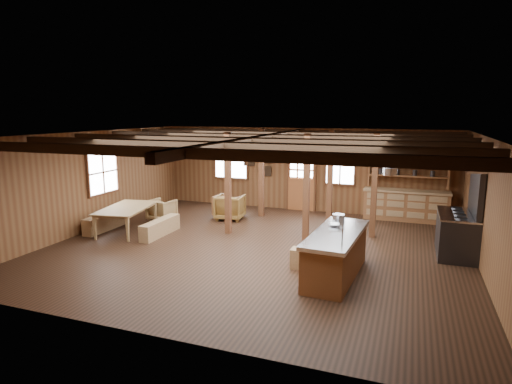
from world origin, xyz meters
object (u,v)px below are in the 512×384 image
armchair_a (230,207)px  dining_table (128,219)px  armchair_b (229,206)px  commercial_range (460,228)px  kitchen_island (336,254)px  armchair_c (162,210)px

armchair_a → dining_table: bearing=39.8°
dining_table → armchair_b: (1.96, 2.55, 0.01)m
commercial_range → dining_table: (-8.54, -1.00, -0.32)m
kitchen_island → armchair_b: bearing=140.5°
kitchen_island → armchair_b: size_ratio=3.21×
armchair_b → armchair_c: size_ratio=1.09×
commercial_range → armchair_a: bearing=168.6°
dining_table → kitchen_island: bearing=-112.9°
armchair_a → armchair_c: bearing=15.5°
commercial_range → armchair_b: 6.77m
kitchen_island → commercial_range: bearing=46.8°
kitchen_island → armchair_a: 5.34m
dining_table → armchair_c: (0.17, 1.46, -0.02)m
commercial_range → dining_table: bearing=-173.3°
kitchen_island → commercial_range: commercial_range is taller
commercial_range → armchair_c: 8.40m
commercial_range → armchair_c: size_ratio=2.91×
commercial_range → armchair_a: 6.55m
kitchen_island → armchair_a: bearing=141.3°
kitchen_island → dining_table: size_ratio=1.27×
dining_table → armchair_c: dining_table is taller
dining_table → armchair_c: bearing=-17.1°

